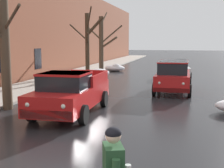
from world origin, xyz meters
name	(u,v)px	position (x,y,z in m)	size (l,w,h in m)	color
left_sidewalk_slab	(56,80)	(-6.81, 18.00, 0.06)	(3.39, 80.00, 0.13)	#A8A399
brick_townhouse_facade	(27,24)	(-9.00, 17.99, 4.25)	(0.63, 80.00, 8.50)	brown
snow_bank_near_corner_left	(98,73)	(-4.49, 21.25, 0.34)	(1.84, 1.41, 0.69)	white
snow_bank_mid_block_left	(115,68)	(-4.20, 26.38, 0.31)	(2.02, 1.41, 0.74)	white
bare_tree_second_along_sidewalk	(4,40)	(-4.90, 8.67, 2.98)	(3.02, 3.10, 5.70)	#4C3D2D
bare_tree_mid_block	(88,43)	(-4.80, 19.72, 2.83)	(2.28, 2.73, 5.43)	#423323
bare_tree_far_down_block	(102,43)	(-4.84, 23.86, 2.75)	(3.54, 2.39, 5.66)	#4C3D2D
pickup_truck_red_approaching_near_lane	(71,93)	(-1.87, 8.48, 0.88)	(2.30, 5.22, 1.76)	red
suv_red_parked_kerbside_close	(173,75)	(1.93, 14.93, 0.99)	(2.07, 4.50, 1.82)	red
sedan_white_parked_kerbside_mid	(177,68)	(1.96, 22.57, 0.75)	(2.26, 4.35, 1.42)	silver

